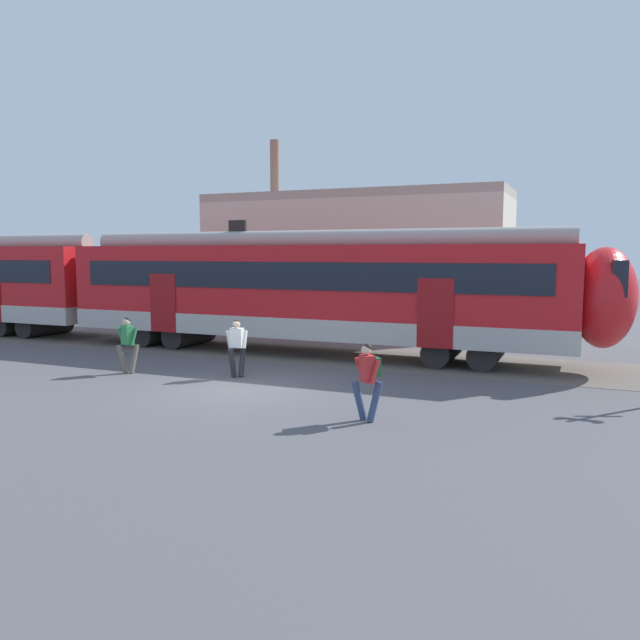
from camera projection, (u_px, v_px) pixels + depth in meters
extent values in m
plane|color=#515156|center=(243.00, 389.00, 16.31)|extent=(160.00, 160.00, 0.00)
cube|color=#605951|center=(69.00, 337.00, 26.38)|extent=(80.00, 4.40, 0.01)
cube|color=#B7B2AD|center=(305.00, 324.00, 21.97)|extent=(18.00, 3.06, 0.70)
cube|color=red|center=(305.00, 280.00, 21.81)|extent=(18.00, 3.00, 2.40)
cube|color=black|center=(286.00, 276.00, 20.40)|extent=(16.56, 0.03, 0.90)
cube|color=maroon|center=(435.00, 313.00, 18.57)|extent=(1.10, 0.04, 2.10)
cube|color=maroon|center=(163.00, 303.00, 22.44)|extent=(1.10, 0.04, 2.10)
cylinder|color=#9C9793|center=(305.00, 240.00, 21.66)|extent=(17.64, 0.70, 0.70)
cube|color=black|center=(238.00, 226.00, 22.65)|extent=(0.70, 0.12, 0.40)
cylinder|color=black|center=(487.00, 352.00, 19.58)|extent=(0.90, 2.40, 0.90)
cylinder|color=black|center=(443.00, 349.00, 20.13)|extent=(0.90, 2.40, 0.90)
cylinder|color=black|center=(190.00, 334.00, 23.94)|extent=(0.90, 2.40, 0.90)
cylinder|color=black|center=(160.00, 332.00, 24.49)|extent=(0.90, 2.40, 0.90)
ellipsoid|color=red|center=(604.00, 298.00, 18.11)|extent=(1.80, 2.85, 2.95)
cube|color=black|center=(618.00, 277.00, 17.91)|extent=(0.40, 2.40, 1.00)
cylinder|color=black|center=(46.00, 325.00, 26.85)|extent=(0.90, 2.40, 0.90)
cylinder|color=black|center=(22.00, 324.00, 27.40)|extent=(0.90, 2.40, 0.90)
cylinder|color=#6B6051|center=(122.00, 359.00, 18.38)|extent=(0.26, 0.38, 0.87)
cylinder|color=#6B6051|center=(134.00, 359.00, 18.46)|extent=(0.26, 0.38, 0.87)
cube|color=#2D7F47|center=(127.00, 335.00, 18.34)|extent=(0.42, 0.35, 0.56)
cylinder|color=#2D7F47|center=(134.00, 337.00, 18.26)|extent=(0.17, 0.26, 0.52)
cylinder|color=#2D7F47|center=(121.00, 336.00, 18.44)|extent=(0.17, 0.26, 0.52)
sphere|color=beige|center=(126.00, 322.00, 18.28)|extent=(0.22, 0.22, 0.22)
sphere|color=black|center=(127.00, 321.00, 18.30)|extent=(0.20, 0.20, 0.20)
cylinder|color=#28282D|center=(232.00, 363.00, 17.72)|extent=(0.19, 0.37, 0.87)
cylinder|color=#28282D|center=(242.00, 362.00, 17.94)|extent=(0.19, 0.37, 0.87)
cube|color=silver|center=(237.00, 338.00, 17.75)|extent=(0.39, 0.28, 0.56)
cylinder|color=silver|center=(245.00, 339.00, 17.78)|extent=(0.12, 0.26, 0.52)
cylinder|color=silver|center=(229.00, 340.00, 17.74)|extent=(0.12, 0.26, 0.52)
sphere|color=beige|center=(236.00, 324.00, 17.69)|extent=(0.22, 0.22, 0.22)
sphere|color=black|center=(237.00, 323.00, 17.71)|extent=(0.20, 0.20, 0.20)
cylinder|color=navy|center=(359.00, 401.00, 13.19)|extent=(0.37, 0.34, 0.87)
cylinder|color=navy|center=(375.00, 402.00, 13.10)|extent=(0.37, 0.34, 0.87)
cube|color=red|center=(367.00, 368.00, 13.07)|extent=(0.42, 0.43, 0.56)
cylinder|color=red|center=(375.00, 372.00, 12.89)|extent=(0.25, 0.23, 0.52)
cylinder|color=red|center=(360.00, 369.00, 13.26)|extent=(0.25, 0.23, 0.52)
sphere|color=beige|center=(366.00, 350.00, 13.02)|extent=(0.22, 0.22, 0.22)
sphere|color=black|center=(367.00, 348.00, 13.03)|extent=(0.20, 0.20, 0.20)
cube|color=#235633|center=(375.00, 367.00, 13.12)|extent=(0.30, 0.32, 0.40)
cube|color=beige|center=(355.00, 264.00, 30.36)|extent=(14.44, 5.00, 6.00)
cube|color=#9F9686|center=(355.00, 198.00, 30.01)|extent=(14.44, 5.00, 0.40)
cylinder|color=#8C6656|center=(275.00, 172.00, 31.56)|extent=(0.50, 0.50, 3.20)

